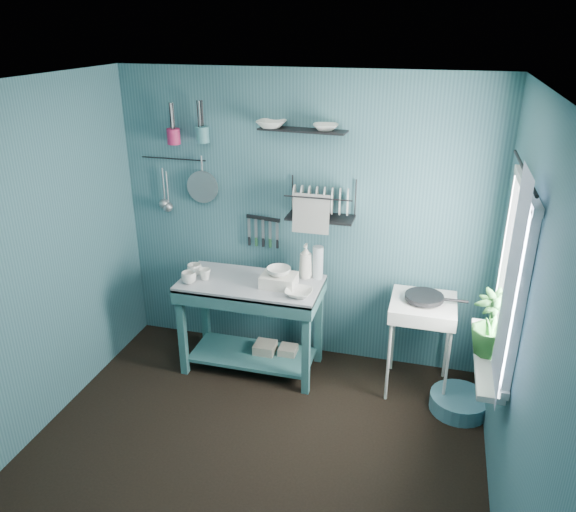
% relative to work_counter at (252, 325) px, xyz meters
% --- Properties ---
extents(floor, '(3.20, 3.20, 0.00)m').
position_rel_work_counter_xyz_m(floor, '(0.34, -1.09, -0.42)').
color(floor, black).
rests_on(floor, ground).
extents(ceiling, '(3.20, 3.20, 0.00)m').
position_rel_work_counter_xyz_m(ceiling, '(0.34, -1.09, 2.08)').
color(ceiling, silver).
rests_on(ceiling, ground).
extents(wall_back, '(3.20, 0.00, 3.20)m').
position_rel_work_counter_xyz_m(wall_back, '(0.34, 0.41, 0.83)').
color(wall_back, '#325E67').
rests_on(wall_back, ground).
extents(wall_front, '(3.20, 0.00, 3.20)m').
position_rel_work_counter_xyz_m(wall_front, '(0.34, -2.59, 0.83)').
color(wall_front, '#325E67').
rests_on(wall_front, ground).
extents(wall_left, '(0.00, 3.00, 3.00)m').
position_rel_work_counter_xyz_m(wall_left, '(-1.26, -1.09, 0.83)').
color(wall_left, '#325E67').
rests_on(wall_left, ground).
extents(wall_right, '(0.00, 3.00, 3.00)m').
position_rel_work_counter_xyz_m(wall_right, '(1.94, -1.09, 0.83)').
color(wall_right, '#325E67').
rests_on(wall_right, ground).
extents(work_counter, '(1.22, 0.69, 0.83)m').
position_rel_work_counter_xyz_m(work_counter, '(0.00, 0.00, 0.00)').
color(work_counter, '#316667').
rests_on(work_counter, floor).
extents(mug_left, '(0.12, 0.12, 0.10)m').
position_rel_work_counter_xyz_m(mug_left, '(-0.48, -0.16, 0.46)').
color(mug_left, white).
rests_on(mug_left, work_counter).
extents(mug_mid, '(0.14, 0.14, 0.09)m').
position_rel_work_counter_xyz_m(mug_mid, '(-0.38, -0.06, 0.46)').
color(mug_mid, white).
rests_on(mug_mid, work_counter).
extents(mug_right, '(0.17, 0.17, 0.10)m').
position_rel_work_counter_xyz_m(mug_right, '(-0.50, 0.00, 0.46)').
color(mug_right, white).
rests_on(mug_right, work_counter).
extents(wash_tub, '(0.28, 0.22, 0.10)m').
position_rel_work_counter_xyz_m(wash_tub, '(0.25, -0.02, 0.47)').
color(wash_tub, silver).
rests_on(wash_tub, work_counter).
extents(tub_bowl, '(0.20, 0.19, 0.06)m').
position_rel_work_counter_xyz_m(tub_bowl, '(0.25, -0.02, 0.55)').
color(tub_bowl, white).
rests_on(tub_bowl, wash_tub).
extents(soap_bottle, '(0.11, 0.12, 0.30)m').
position_rel_work_counter_xyz_m(soap_bottle, '(0.42, 0.20, 0.57)').
color(soap_bottle, silver).
rests_on(soap_bottle, work_counter).
extents(water_bottle, '(0.09, 0.09, 0.28)m').
position_rel_work_counter_xyz_m(water_bottle, '(0.52, 0.22, 0.56)').
color(water_bottle, silver).
rests_on(water_bottle, work_counter).
extents(counter_bowl, '(0.22, 0.22, 0.05)m').
position_rel_work_counter_xyz_m(counter_bowl, '(0.45, -0.15, 0.44)').
color(counter_bowl, white).
rests_on(counter_bowl, work_counter).
extents(hotplate_stand, '(0.57, 0.57, 0.81)m').
position_rel_work_counter_xyz_m(hotplate_stand, '(1.40, 0.06, -0.01)').
color(hotplate_stand, white).
rests_on(hotplate_stand, floor).
extents(frying_pan, '(0.30, 0.30, 0.03)m').
position_rel_work_counter_xyz_m(frying_pan, '(1.40, 0.06, 0.43)').
color(frying_pan, black).
rests_on(frying_pan, hotplate_stand).
extents(knife_strip, '(0.32, 0.07, 0.03)m').
position_rel_work_counter_xyz_m(knife_strip, '(-0.00, 0.38, 0.84)').
color(knife_strip, black).
rests_on(knife_strip, wall_back).
extents(dish_rack, '(0.56, 0.25, 0.32)m').
position_rel_work_counter_xyz_m(dish_rack, '(0.52, 0.28, 1.08)').
color(dish_rack, black).
rests_on(dish_rack, wall_back).
extents(upper_shelf, '(0.71, 0.24, 0.01)m').
position_rel_work_counter_xyz_m(upper_shelf, '(0.35, 0.31, 1.62)').
color(upper_shelf, black).
rests_on(upper_shelf, wall_back).
extents(shelf_bowl_left, '(0.23, 0.23, 0.06)m').
position_rel_work_counter_xyz_m(shelf_bowl_left, '(0.10, 0.31, 1.62)').
color(shelf_bowl_left, white).
rests_on(shelf_bowl_left, upper_shelf).
extents(shelf_bowl_right, '(0.23, 0.23, 0.05)m').
position_rel_work_counter_xyz_m(shelf_bowl_right, '(0.54, 0.31, 1.59)').
color(shelf_bowl_right, white).
rests_on(shelf_bowl_right, upper_shelf).
extents(utensil_cup_magenta, '(0.11, 0.11, 0.13)m').
position_rel_work_counter_xyz_m(utensil_cup_magenta, '(-0.76, 0.33, 1.52)').
color(utensil_cup_magenta, '#B52151').
rests_on(utensil_cup_magenta, wall_back).
extents(utensil_cup_teal, '(0.11, 0.11, 0.13)m').
position_rel_work_counter_xyz_m(utensil_cup_teal, '(-0.50, 0.33, 1.54)').
color(utensil_cup_teal, '#3B757A').
rests_on(utensil_cup_teal, wall_back).
extents(colander, '(0.28, 0.03, 0.28)m').
position_rel_work_counter_xyz_m(colander, '(-0.54, 0.36, 1.09)').
color(colander, '#94979B').
rests_on(colander, wall_back).
extents(ladle_outer, '(0.01, 0.01, 0.30)m').
position_rel_work_counter_xyz_m(ladle_outer, '(-0.92, 0.37, 1.08)').
color(ladle_outer, '#94979B').
rests_on(ladle_outer, wall_back).
extents(ladle_inner, '(0.01, 0.01, 0.30)m').
position_rel_work_counter_xyz_m(ladle_inner, '(-0.88, 0.37, 1.05)').
color(ladle_inner, '#94979B').
rests_on(ladle_inner, wall_back).
extents(hook_rail, '(0.60, 0.01, 0.01)m').
position_rel_work_counter_xyz_m(hook_rail, '(-0.81, 0.38, 1.31)').
color(hook_rail, black).
rests_on(hook_rail, wall_back).
extents(window_glass, '(0.00, 1.10, 1.10)m').
position_rel_work_counter_xyz_m(window_glass, '(1.92, -0.64, 0.98)').
color(window_glass, white).
rests_on(window_glass, wall_right).
extents(windowsill, '(0.16, 0.95, 0.04)m').
position_rel_work_counter_xyz_m(windowsill, '(1.84, -0.64, 0.39)').
color(windowsill, white).
rests_on(windowsill, wall_right).
extents(curtain, '(0.00, 1.35, 1.35)m').
position_rel_work_counter_xyz_m(curtain, '(1.86, -0.94, 1.03)').
color(curtain, silver).
rests_on(curtain, wall_right).
extents(curtain_rod, '(0.02, 1.05, 0.02)m').
position_rel_work_counter_xyz_m(curtain_rod, '(1.88, -0.64, 1.63)').
color(curtain_rod, black).
rests_on(curtain_rod, wall_right).
extents(potted_plant, '(0.32, 0.32, 0.44)m').
position_rel_work_counter_xyz_m(potted_plant, '(1.83, -0.62, 0.63)').
color(potted_plant, '#2B6C2C').
rests_on(potted_plant, windowsill).
extents(storage_tin_large, '(0.18, 0.18, 0.22)m').
position_rel_work_counter_xyz_m(storage_tin_large, '(0.10, 0.05, -0.31)').
color(storage_tin_large, tan).
rests_on(storage_tin_large, floor).
extents(storage_tin_small, '(0.15, 0.15, 0.20)m').
position_rel_work_counter_xyz_m(storage_tin_small, '(0.30, 0.08, -0.32)').
color(storage_tin_small, tan).
rests_on(storage_tin_small, floor).
extents(floor_basin, '(0.45, 0.45, 0.13)m').
position_rel_work_counter_xyz_m(floor_basin, '(1.75, -0.15, -0.35)').
color(floor_basin, teal).
rests_on(floor_basin, floor).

